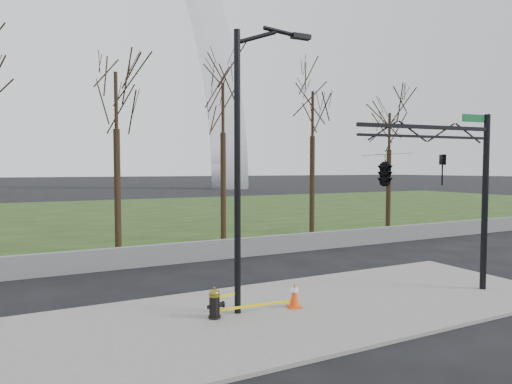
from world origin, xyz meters
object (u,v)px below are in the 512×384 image
traffic_cone (294,295)px  traffic_signal_mast (406,170)px  fire_hydrant (215,304)px  street_light (245,151)px

traffic_cone → traffic_signal_mast: (3.57, -0.77, 3.68)m
fire_hydrant → street_light: bearing=11.8°
street_light → traffic_cone: bearing=-7.8°
fire_hydrant → traffic_signal_mast: size_ratio=0.14×
fire_hydrant → traffic_cone: 2.44m
fire_hydrant → traffic_cone: bearing=1.6°
traffic_cone → traffic_signal_mast: traffic_signal_mast is taller
traffic_cone → street_light: bearing=169.4°
traffic_cone → street_light: 4.49m
fire_hydrant → traffic_signal_mast: 7.09m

